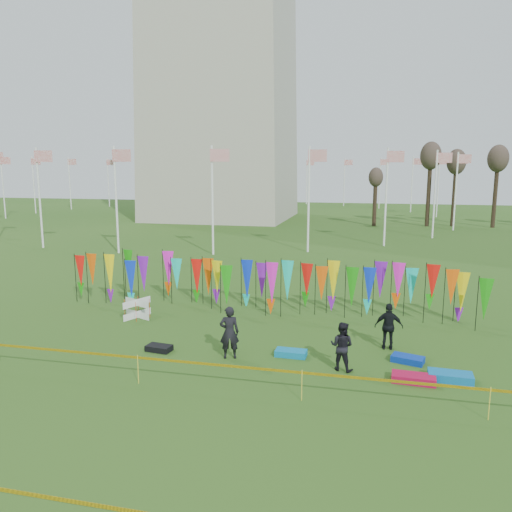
% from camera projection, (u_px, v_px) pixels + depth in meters
% --- Properties ---
extents(ground, '(160.00, 160.00, 0.00)m').
position_uv_depth(ground, '(213.00, 374.00, 15.73)').
color(ground, '#295016').
rests_on(ground, ground).
extents(flagpole_ring, '(57.40, 56.16, 8.00)m').
position_uv_depth(flagpole_ring, '(224.00, 187.00, 64.20)').
color(flagpole_ring, white).
rests_on(flagpole_ring, ground).
extents(banner_row, '(18.64, 0.64, 2.35)m').
position_uv_depth(banner_row, '(268.00, 280.00, 22.26)').
color(banner_row, black).
rests_on(banner_row, ground).
extents(caution_tape_near, '(26.00, 0.02, 0.90)m').
position_uv_depth(caution_tape_near, '(192.00, 364.00, 14.50)').
color(caution_tape_near, yellow).
rests_on(caution_tape_near, ground).
extents(caution_tape_far, '(26.00, 0.02, 0.90)m').
position_uv_depth(caution_tape_far, '(65.00, 502.00, 8.50)').
color(caution_tape_far, yellow).
rests_on(caution_tape_far, ground).
extents(box_kite, '(0.76, 0.76, 0.85)m').
position_uv_depth(box_kite, '(137.00, 309.00, 21.48)').
color(box_kite, red).
rests_on(box_kite, ground).
extents(person_left, '(0.77, 0.65, 1.82)m').
position_uv_depth(person_left, '(229.00, 332.00, 16.87)').
color(person_left, black).
rests_on(person_left, ground).
extents(person_mid, '(0.87, 0.66, 1.59)m').
position_uv_depth(person_mid, '(342.00, 346.00, 15.90)').
color(person_mid, black).
rests_on(person_mid, ground).
extents(person_right, '(1.00, 0.58, 1.68)m').
position_uv_depth(person_right, '(389.00, 326.00, 17.72)').
color(person_right, black).
rests_on(person_right, ground).
extents(kite_bag_turquoise, '(1.09, 0.57, 0.21)m').
position_uv_depth(kite_bag_turquoise, '(291.00, 353.00, 17.18)').
color(kite_bag_turquoise, '#0C7EB5').
rests_on(kite_bag_turquoise, ground).
extents(kite_bag_blue, '(1.14, 0.82, 0.22)m').
position_uv_depth(kite_bag_blue, '(408.00, 359.00, 16.63)').
color(kite_bag_blue, '#0A36B2').
rests_on(kite_bag_blue, ground).
extents(kite_bag_red, '(1.32, 0.67, 0.24)m').
position_uv_depth(kite_bag_red, '(414.00, 378.00, 15.08)').
color(kite_bag_red, '#B40C39').
rests_on(kite_bag_red, ground).
extents(kite_bag_black, '(0.94, 0.62, 0.20)m').
position_uv_depth(kite_bag_black, '(159.00, 348.00, 17.67)').
color(kite_bag_black, black).
rests_on(kite_bag_black, ground).
extents(kite_bag_teal, '(1.33, 0.69, 0.25)m').
position_uv_depth(kite_bag_teal, '(450.00, 377.00, 15.21)').
color(kite_bag_teal, '#0D70B8').
rests_on(kite_bag_teal, ground).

